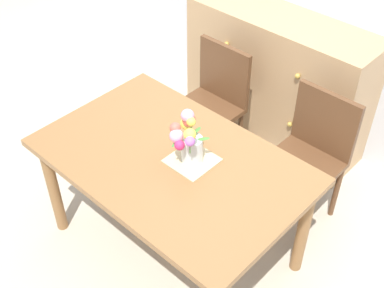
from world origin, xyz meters
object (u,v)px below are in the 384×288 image
dining_table (172,171)px  flower_vase (188,138)px  chair_right (311,151)px  chair_left (213,99)px  dresser (276,80)px

dining_table → flower_vase: flower_vase is taller
dining_table → chair_right: chair_right is taller
chair_left → flower_vase: (0.48, -0.76, 0.39)m
chair_left → dresser: dresser is taller
flower_vase → chair_right: bearing=66.6°
flower_vase → chair_left: bearing=122.2°
dining_table → chair_right: size_ratio=1.63×
dining_table → flower_vase: (0.07, 0.05, 0.25)m
dining_table → dresser: bearing=100.0°
flower_vase → dining_table: bearing=-144.4°
chair_right → dining_table: bearing=63.6°
dresser → flower_vase: bearing=-76.4°
chair_left → dresser: (0.17, 0.52, -0.02)m
dining_table → chair_right: 0.91m
chair_left → chair_right: bearing=-180.0°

